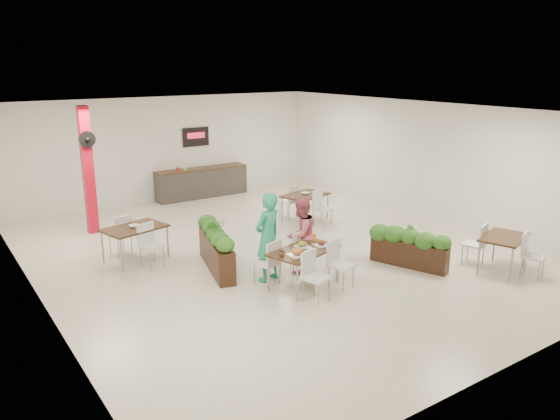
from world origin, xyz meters
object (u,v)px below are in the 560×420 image
Objects in this scene: diner_man at (268,237)px; side_table_b at (305,198)px; service_counter at (202,182)px; side_table_a at (135,232)px; planter_left at (216,245)px; planter_right at (409,245)px; red_column at (88,169)px; side_table_c at (504,242)px; diner_woman at (301,235)px; main_table at (304,255)px.

side_table_b is (3.11, 2.93, -0.26)m from diner_man.
service_counter is 1.79× the size of side_table_a.
planter_left reaches higher than planter_right.
side_table_c is (6.26, -7.48, -1.02)m from red_column.
service_counter is 7.13m from diner_woman.
side_table_b is at bearing 26.52° from planter_left.
diner_woman is 0.77× the size of planter_left.
diner_woman is 1.78m from planter_left.
side_table_b is (5.08, -2.22, -1.01)m from red_column.
planter_right is (2.07, -1.07, -0.31)m from diner_woman.
diner_man reaches higher than planter_left.
diner_man is 1.06× the size of planter_right.
diner_woman is at bearing -99.91° from service_counter.
side_table_b and side_table_c have the same top height.
side_table_c is at bearing -53.00° from side_table_a.
red_column is at bearing 111.75° from side_table_c.
side_table_a is at bearing -85.58° from red_column.
red_column reaches higher than planter_left.
service_counter is at bearing 35.41° from side_table_a.
side_table_a is at bearing -130.66° from service_counter.
service_counter is at bearing 77.98° from main_table.
service_counter is 7.85m from main_table.
diner_man is at bearing -150.82° from side_table_b.
red_column is 6.35m from main_table.
diner_man is at bearing 133.31° from side_table_c.
side_table_c is at bearing -50.09° from red_column.
side_table_a is 7.80m from side_table_c.
side_table_a is at bearing 122.76° from side_table_c.
diner_man reaches higher than diner_woman.
main_table is at bearing -102.02° from service_counter.
main_table is at bearing 42.22° from diner_woman.
red_column is 1.07× the size of service_counter.
planter_left is at bearing -54.14° from diner_woman.
planter_left is 1.22× the size of planter_right.
service_counter is at bearing 85.42° from side_table_c.
side_table_a is at bearing -61.12° from diner_woman.
main_table reaches higher than planter_right.
side_table_b is at bearing -23.61° from red_column.
main_table is 2.00m from planter_left.
planter_left is (-0.58, 1.09, -0.36)m from diner_man.
side_table_b is 5.38m from side_table_c.
red_column is 4.56m from service_counter.
side_table_a is at bearing 169.87° from side_table_b.
planter_right is at bearing -52.18° from side_table_a.
diner_woman is 0.94× the size of planter_right.
red_column reaches higher than diner_woman.
red_column reaches higher than side_table_b.
side_table_b is at bearing 84.40° from side_table_c.
side_table_a is (-2.58, 2.59, -0.16)m from diner_woman.
service_counter reaches higher than main_table.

